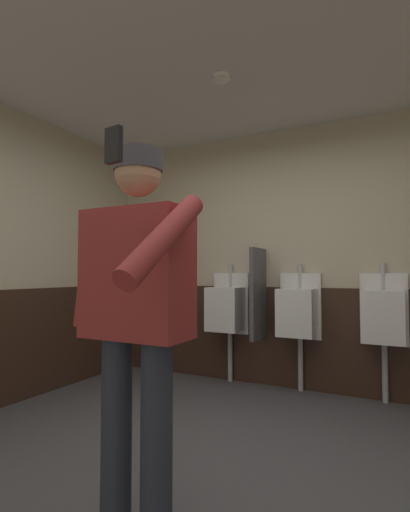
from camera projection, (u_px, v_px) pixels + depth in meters
ground_plane at (201, 489)px, 2.07m from camera, size 4.80×4.57×0.04m
wall_back at (293, 256)px, 3.95m from camera, size 4.80×0.12×2.64m
wainscot_band_back at (292, 337)px, 3.85m from camera, size 4.20×0.03×1.01m
ceiling_slab at (202, 9)px, 2.19m from camera, size 4.80×4.57×0.04m
downlight_far at (222, 78)px, 2.90m from camera, size 0.14×0.14×0.03m
urinal_left at (227, 308)px, 4.03m from camera, size 0.40×0.34×1.24m
urinal_middle at (298, 312)px, 3.69m from camera, size 0.40×0.34×1.24m
urinal_right at (383, 316)px, 3.35m from camera, size 0.40×0.34×1.24m
privacy_divider_panel at (258, 293)px, 3.80m from camera, size 0.04×0.40×0.90m
person at (136, 303)px, 1.72m from camera, size 0.71×0.60×1.71m
cell_phone at (114, 145)px, 1.16m from camera, size 0.06×0.03×0.11m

